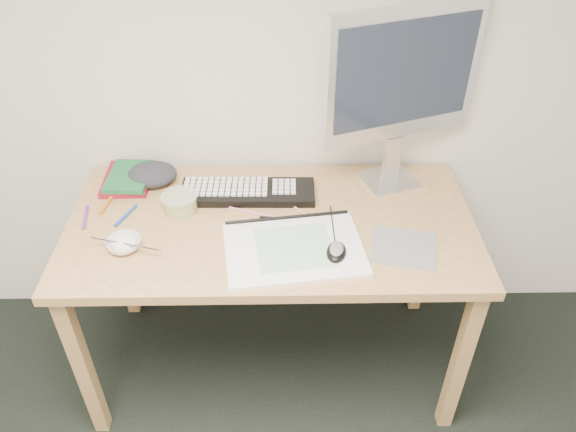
# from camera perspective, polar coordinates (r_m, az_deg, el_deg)

# --- Properties ---
(desk) EXTENTS (1.40, 0.70, 0.75)m
(desk) POSITION_cam_1_polar(r_m,az_deg,el_deg) (1.98, -1.70, -2.43)
(desk) COLOR tan
(desk) RESTS_ON ground
(mousepad) EXTENTS (0.24, 0.23, 0.00)m
(mousepad) POSITION_cam_1_polar(r_m,az_deg,el_deg) (1.86, 11.66, -3.11)
(mousepad) COLOR slate
(mousepad) RESTS_ON desk
(sketchpad) EXTENTS (0.48, 0.37, 0.01)m
(sketchpad) POSITION_cam_1_polar(r_m,az_deg,el_deg) (1.81, 0.61, -3.34)
(sketchpad) COLOR white
(sketchpad) RESTS_ON desk
(keyboard) EXTENTS (0.49, 0.16, 0.03)m
(keyboard) POSITION_cam_1_polar(r_m,az_deg,el_deg) (2.05, -4.11, 2.43)
(keyboard) COLOR black
(keyboard) RESTS_ON desk
(monitor) EXTENTS (0.54, 0.23, 0.65)m
(monitor) POSITION_cam_1_polar(r_m,az_deg,el_deg) (1.96, 11.53, 13.43)
(monitor) COLOR silver
(monitor) RESTS_ON desk
(mouse) EXTENTS (0.08, 0.11, 0.03)m
(mouse) POSITION_cam_1_polar(r_m,az_deg,el_deg) (1.78, 4.95, -3.39)
(mouse) COLOR black
(mouse) RESTS_ON sketchpad
(rice_bowl) EXTENTS (0.14, 0.14, 0.03)m
(rice_bowl) POSITION_cam_1_polar(r_m,az_deg,el_deg) (1.88, -16.32, -2.79)
(rice_bowl) COLOR white
(rice_bowl) RESTS_ON desk
(chopsticks) EXTENTS (0.24, 0.08, 0.02)m
(chopsticks) POSITION_cam_1_polar(r_m,az_deg,el_deg) (1.85, -16.26, -2.74)
(chopsticks) COLOR #B9B9BB
(chopsticks) RESTS_ON rice_bowl
(fruit_tub) EXTENTS (0.15, 0.15, 0.06)m
(fruit_tub) POSITION_cam_1_polar(r_m,az_deg,el_deg) (2.00, -10.91, 1.34)
(fruit_tub) COLOR #E9F054
(fruit_tub) RESTS_ON desk
(book_red) EXTENTS (0.17, 0.23, 0.02)m
(book_red) POSITION_cam_1_polar(r_m,az_deg,el_deg) (2.20, -15.95, 3.66)
(book_red) COLOR maroon
(book_red) RESTS_ON desk
(book_green) EXTENTS (0.16, 0.21, 0.02)m
(book_green) POSITION_cam_1_polar(r_m,az_deg,el_deg) (2.17, -15.81, 3.90)
(book_green) COLOR #175F30
(book_green) RESTS_ON book_red
(cloth_lump) EXTENTS (0.16, 0.13, 0.06)m
(cloth_lump) POSITION_cam_1_polar(r_m,az_deg,el_deg) (2.16, -13.62, 4.12)
(cloth_lump) COLOR #282930
(cloth_lump) RESTS_ON desk
(pencil_pink) EXTENTS (0.18, 0.07, 0.01)m
(pencil_pink) POSITION_cam_1_polar(r_m,az_deg,el_deg) (1.96, -3.49, 0.33)
(pencil_pink) COLOR pink
(pencil_pink) RESTS_ON desk
(pencil_tan) EXTENTS (0.13, 0.16, 0.01)m
(pencil_tan) POSITION_cam_1_polar(r_m,az_deg,el_deg) (1.99, 0.47, 1.07)
(pencil_tan) COLOR tan
(pencil_tan) RESTS_ON desk
(pencil_black) EXTENTS (0.18, 0.02, 0.01)m
(pencil_black) POSITION_cam_1_polar(r_m,az_deg,el_deg) (1.94, -0.28, -0.21)
(pencil_black) COLOR black
(pencil_black) RESTS_ON desk
(marker_blue) EXTENTS (0.06, 0.12, 0.01)m
(marker_blue) POSITION_cam_1_polar(r_m,az_deg,el_deg) (2.02, -16.17, 0.05)
(marker_blue) COLOR #1F3FA9
(marker_blue) RESTS_ON desk
(marker_orange) EXTENTS (0.04, 0.14, 0.01)m
(marker_orange) POSITION_cam_1_polar(r_m,az_deg,el_deg) (2.11, -17.75, 1.44)
(marker_orange) COLOR #C96717
(marker_orange) RESTS_ON desk
(marker_purple) EXTENTS (0.03, 0.13, 0.01)m
(marker_purple) POSITION_cam_1_polar(r_m,az_deg,el_deg) (2.06, -19.90, -0.10)
(marker_purple) COLOR #762996
(marker_purple) RESTS_ON desk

